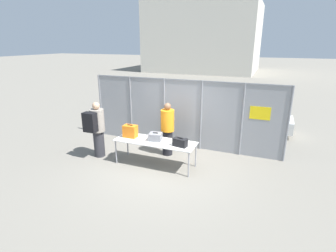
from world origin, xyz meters
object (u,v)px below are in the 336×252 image
at_px(suitcase_grey, 155,137).
at_px(traveler_hooded, 96,128).
at_px(inspection_table, 155,143).
at_px(suitcase_orange, 130,131).
at_px(security_worker_near, 167,128).
at_px(suitcase_black, 180,142).
at_px(utility_trailer, 256,122).

distance_m(suitcase_grey, traveler_hooded, 1.91).
relative_size(suitcase_grey, traveler_hooded, 0.23).
xyz_separation_m(inspection_table, suitcase_orange, (-0.83, 0.02, 0.23)).
bearing_deg(traveler_hooded, security_worker_near, 10.30).
relative_size(suitcase_orange, traveler_hooded, 0.23).
distance_m(suitcase_grey, suitcase_black, 0.84).
xyz_separation_m(suitcase_orange, suitcase_grey, (0.81, 0.04, -0.08)).
relative_size(suitcase_orange, security_worker_near, 0.24).
height_order(suitcase_orange, utility_trailer, suitcase_orange).
relative_size(inspection_table, traveler_hooded, 1.36).
bearing_deg(utility_trailer, suitcase_orange, -127.88).
xyz_separation_m(security_worker_near, utility_trailer, (2.47, 3.48, -0.49)).
bearing_deg(suitcase_orange, inspection_table, -1.66).
height_order(suitcase_grey, security_worker_near, security_worker_near).
bearing_deg(security_worker_near, suitcase_grey, 68.53).
bearing_deg(security_worker_near, suitcase_black, 111.76).
height_order(inspection_table, suitcase_orange, suitcase_orange).
bearing_deg(traveler_hooded, suitcase_orange, -7.58).
xyz_separation_m(suitcase_grey, security_worker_near, (0.06, 0.78, 0.02)).
height_order(suitcase_orange, suitcase_black, suitcase_orange).
xyz_separation_m(inspection_table, suitcase_grey, (-0.02, 0.07, 0.15)).
bearing_deg(inspection_table, traveler_hooded, -175.60).
xyz_separation_m(suitcase_orange, traveler_hooded, (-1.09, -0.17, 0.03)).
height_order(suitcase_black, traveler_hooded, traveler_hooded).
distance_m(suitcase_grey, security_worker_near, 0.78).
height_order(inspection_table, suitcase_black, suitcase_black).
relative_size(suitcase_black, utility_trailer, 0.13).
height_order(suitcase_black, utility_trailer, suitcase_black).
distance_m(inspection_table, suitcase_grey, 0.17).
bearing_deg(suitcase_grey, inspection_table, -73.76).
bearing_deg(traveler_hooded, suitcase_grey, -10.05).
relative_size(traveler_hooded, security_worker_near, 1.03).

